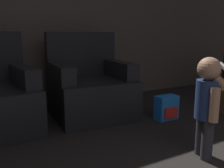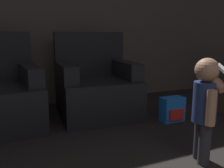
# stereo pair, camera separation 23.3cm
# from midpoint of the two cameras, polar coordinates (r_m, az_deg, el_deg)

# --- Properties ---
(wall_back) EXTENTS (8.40, 0.05, 2.60)m
(wall_back) POSITION_cam_midpoint_polar(r_m,az_deg,el_deg) (3.65, -11.63, 15.90)
(wall_back) COLOR #51493F
(wall_back) RESTS_ON ground_plane
(armchair_right) EXTENTS (0.97, 0.97, 1.02)m
(armchair_right) POSITION_cam_midpoint_polar(r_m,az_deg,el_deg) (3.10, -1.56, -0.76)
(armchair_right) COLOR black
(armchair_right) RESTS_ON ground_plane
(person_toddler) EXTENTS (0.18, 0.32, 0.82)m
(person_toddler) POSITION_cam_midpoint_polar(r_m,az_deg,el_deg) (2.05, 23.71, -3.87)
(person_toddler) COLOR #28282D
(person_toddler) RESTS_ON ground_plane
(toy_backpack) EXTENTS (0.27, 0.17, 0.28)m
(toy_backpack) POSITION_cam_midpoint_polar(r_m,az_deg,el_deg) (2.99, 15.82, -5.64)
(toy_backpack) COLOR blue
(toy_backpack) RESTS_ON ground_plane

